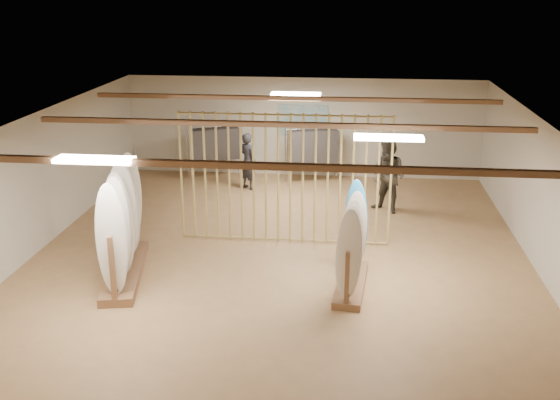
# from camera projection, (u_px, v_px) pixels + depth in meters

# --- Properties ---
(floor) EXTENTS (12.00, 12.00, 0.00)m
(floor) POSITION_uv_depth(u_px,v_px,m) (280.00, 256.00, 13.33)
(floor) COLOR #AC8153
(floor) RESTS_ON ground
(ceiling) EXTENTS (12.00, 12.00, 0.00)m
(ceiling) POSITION_uv_depth(u_px,v_px,m) (280.00, 120.00, 12.45)
(ceiling) COLOR gray
(ceiling) RESTS_ON ground
(wall_back) EXTENTS (12.00, 0.00, 12.00)m
(wall_back) POSITION_uv_depth(u_px,v_px,m) (303.00, 127.00, 18.55)
(wall_back) COLOR beige
(wall_back) RESTS_ON ground
(wall_front) EXTENTS (12.00, 0.00, 12.00)m
(wall_front) POSITION_uv_depth(u_px,v_px,m) (221.00, 352.00, 7.23)
(wall_front) COLOR beige
(wall_front) RESTS_ON ground
(wall_left) EXTENTS (0.00, 12.00, 12.00)m
(wall_left) POSITION_uv_depth(u_px,v_px,m) (38.00, 182.00, 13.41)
(wall_left) COLOR beige
(wall_left) RESTS_ON ground
(wall_right) EXTENTS (0.00, 12.00, 12.00)m
(wall_right) POSITION_uv_depth(u_px,v_px,m) (542.00, 199.00, 12.37)
(wall_right) COLOR beige
(wall_right) RESTS_ON ground
(ceiling_slats) EXTENTS (9.50, 6.12, 0.10)m
(ceiling_slats) POSITION_uv_depth(u_px,v_px,m) (280.00, 124.00, 12.47)
(ceiling_slats) COLOR brown
(ceiling_slats) RESTS_ON ground
(light_panels) EXTENTS (1.20, 0.35, 0.06)m
(light_panels) POSITION_uv_depth(u_px,v_px,m) (280.00, 123.00, 12.47)
(light_panels) COLOR white
(light_panels) RESTS_ON ground
(bamboo_partition) EXTENTS (4.45, 0.05, 2.78)m
(bamboo_partition) POSITION_uv_depth(u_px,v_px,m) (284.00, 179.00, 13.64)
(bamboo_partition) COLOR tan
(bamboo_partition) RESTS_ON ground
(poster) EXTENTS (1.40, 0.03, 0.90)m
(poster) POSITION_uv_depth(u_px,v_px,m) (303.00, 120.00, 18.47)
(poster) COLOR teal
(poster) RESTS_ON ground
(rack_left) EXTENTS (1.12, 2.75, 2.16)m
(rack_left) POSITION_uv_depth(u_px,v_px,m) (123.00, 239.00, 12.21)
(rack_left) COLOR brown
(rack_left) RESTS_ON floor
(rack_right) EXTENTS (0.65, 1.91, 1.79)m
(rack_right) POSITION_uv_depth(u_px,v_px,m) (352.00, 257.00, 11.75)
(rack_right) COLOR brown
(rack_right) RESTS_ON floor
(clothing_rack_a) EXTENTS (1.38, 0.89, 1.56)m
(clothing_rack_a) POSITION_uv_depth(u_px,v_px,m) (215.00, 144.00, 18.25)
(clothing_rack_a) COLOR silver
(clothing_rack_a) RESTS_ON floor
(clothing_rack_b) EXTENTS (1.41, 0.76, 1.58)m
(clothing_rack_b) POSITION_uv_depth(u_px,v_px,m) (313.00, 147.00, 17.94)
(clothing_rack_b) COLOR silver
(clothing_rack_b) RESTS_ON floor
(shopper_a) EXTENTS (0.76, 0.72, 1.73)m
(shopper_a) POSITION_uv_depth(u_px,v_px,m) (248.00, 157.00, 17.48)
(shopper_a) COLOR #23232A
(shopper_a) RESTS_ON floor
(shopper_b) EXTENTS (1.24, 1.20, 2.03)m
(shopper_b) POSITION_uv_depth(u_px,v_px,m) (389.00, 171.00, 15.59)
(shopper_b) COLOR #39342C
(shopper_b) RESTS_ON floor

